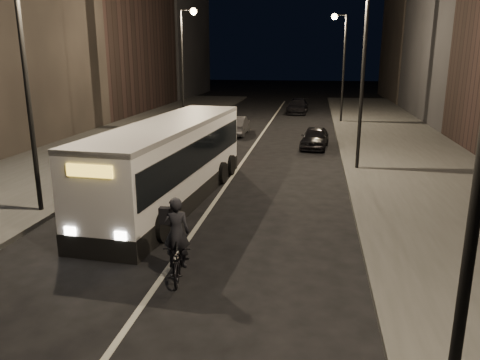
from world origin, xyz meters
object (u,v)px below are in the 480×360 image
at_px(streetlight_right_near, 473,50).
at_px(streetlight_right_mid, 358,53).
at_px(streetlight_right_far, 341,53).
at_px(car_far, 298,106).
at_px(city_bus, 171,158).
at_px(streetlight_left_far, 185,53).
at_px(car_near, 315,138).
at_px(cyclist_on_bicycle, 179,251).
at_px(streetlight_left_near, 31,53).
at_px(car_mid, 237,125).

bearing_deg(streetlight_right_near, streetlight_right_mid, 90.00).
height_order(streetlight_right_far, car_far, streetlight_right_far).
relative_size(streetlight_right_near, city_bus, 0.73).
relative_size(streetlight_right_far, streetlight_left_far, 1.00).
relative_size(streetlight_left_far, car_near, 2.25).
bearing_deg(car_far, car_near, -82.42).
distance_m(city_bus, cyclist_on_bicycle, 6.44).
bearing_deg(streetlight_right_near, cyclist_on_bicycle, 139.58).
xyz_separation_m(streetlight_left_near, streetlight_left_far, (0.00, 18.00, 0.00)).
bearing_deg(streetlight_left_far, streetlight_right_near, -67.70).
bearing_deg(streetlight_right_mid, cyclist_on_bicycle, -112.52).
relative_size(streetlight_right_near, car_near, 2.25).
bearing_deg(car_far, city_bus, -95.46).
xyz_separation_m(streetlight_right_mid, car_mid, (-7.00, 9.14, -4.72)).
bearing_deg(streetlight_right_far, cyclist_on_bicycle, -99.99).
bearing_deg(city_bus, streetlight_left_near, -145.06).
bearing_deg(streetlight_left_far, streetlight_right_far, 29.36).
bearing_deg(cyclist_on_bicycle, streetlight_right_near, -50.56).
bearing_deg(car_mid, streetlight_right_mid, 126.54).
height_order(streetlight_right_near, car_near, streetlight_right_near).
xyz_separation_m(streetlight_left_far, car_near, (8.93, -4.70, -4.75)).
bearing_deg(car_far, streetlight_left_near, -101.85).
bearing_deg(car_mid, cyclist_on_bicycle, 94.80).
distance_m(car_near, car_far, 16.63).
xyz_separation_m(streetlight_right_far, car_far, (-3.40, 5.85, -4.71)).
relative_size(car_near, car_mid, 0.93).
bearing_deg(streetlight_right_far, car_mid, -135.57).
relative_size(streetlight_right_far, car_far, 1.81).
bearing_deg(cyclist_on_bicycle, car_mid, 85.57).
relative_size(streetlight_right_far, car_near, 2.25).
height_order(streetlight_right_near, streetlight_left_far, same).
xyz_separation_m(cyclist_on_bicycle, car_near, (3.17, 17.13, -0.09)).
xyz_separation_m(car_near, car_mid, (-5.27, 3.84, 0.02)).
distance_m(cyclist_on_bicycle, car_far, 33.71).
bearing_deg(streetlight_left_near, car_mid, 77.93).
height_order(streetlight_right_mid, streetlight_left_near, same).
height_order(streetlight_right_near, car_far, streetlight_right_near).
distance_m(streetlight_right_far, cyclist_on_bicycle, 28.63).
distance_m(streetlight_right_near, car_far, 38.29).
bearing_deg(city_bus, car_mid, 94.48).
distance_m(streetlight_right_near, streetlight_right_mid, 16.00).
bearing_deg(car_mid, streetlight_right_far, -136.47).
bearing_deg(cyclist_on_bicycle, car_near, 69.37).
xyz_separation_m(streetlight_left_far, city_bus, (3.73, -15.78, -3.75)).
distance_m(streetlight_right_mid, car_far, 22.61).
distance_m(streetlight_right_mid, streetlight_left_near, 13.33).
height_order(streetlight_right_mid, cyclist_on_bicycle, streetlight_right_mid).
height_order(streetlight_left_far, car_near, streetlight_left_far).
bearing_deg(city_bus, streetlight_right_mid, 44.06).
height_order(cyclist_on_bicycle, car_near, cyclist_on_bicycle).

